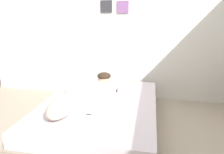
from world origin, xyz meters
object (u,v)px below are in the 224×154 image
Objects in this scene: pillow at (104,86)px; coffee_cup at (120,90)px; cell_phone at (90,112)px; bed at (100,113)px; person_lying at (98,92)px; dog at (62,106)px.

pillow is 4.16× the size of coffee_cup.
cell_phone is at bearing -88.19° from pillow.
cell_phone reaches higher than bed.
person_lying is (-0.05, 0.07, 0.28)m from bed.
person_lying is at bearing 91.40° from cell_phone.
bed is 3.70× the size of pillow.
bed is 0.48m from coffee_cup.
dog is 4.60× the size of coffee_cup.
cell_phone is (-0.04, -0.32, 0.18)m from bed.
dog is (-0.26, -0.89, 0.05)m from pillow.
cell_phone is (-0.24, -0.71, -0.03)m from coffee_cup.
coffee_cup is at bearing -14.34° from pillow.
pillow reaches higher than coffee_cup.
bed is at bearing -82.31° from pillow.
dog is at bearing -126.56° from bed.
person_lying reaches higher than bed.
coffee_cup is (0.27, -0.07, -0.02)m from pillow.
bed is 0.61m from dog.
pillow is 0.57× the size of person_lying.
person_lying is (0.02, -0.39, 0.05)m from pillow.
person_lying is 0.40m from cell_phone.
person_lying is at bearing 61.05° from dog.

